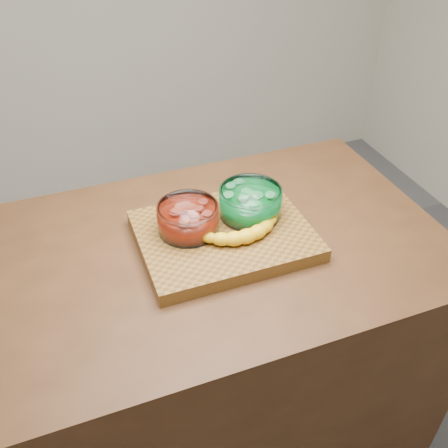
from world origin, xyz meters
name	(u,v)px	position (x,y,z in m)	size (l,w,h in m)	color
ground	(224,422)	(0.00, 0.00, 0.00)	(3.50, 3.50, 0.00)	#4F4F53
counter	(224,347)	(0.00, 0.00, 0.45)	(1.20, 0.80, 0.90)	#472915
cutting_board	(224,236)	(0.00, 0.00, 0.92)	(0.45, 0.35, 0.04)	brown
bowl_red	(188,218)	(-0.09, 0.04, 0.98)	(0.16, 0.16, 0.08)	white
bowl_green	(250,203)	(0.09, 0.04, 0.98)	(0.17, 0.17, 0.08)	white
banana	(240,229)	(0.03, -0.03, 0.96)	(0.28, 0.13, 0.04)	yellow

